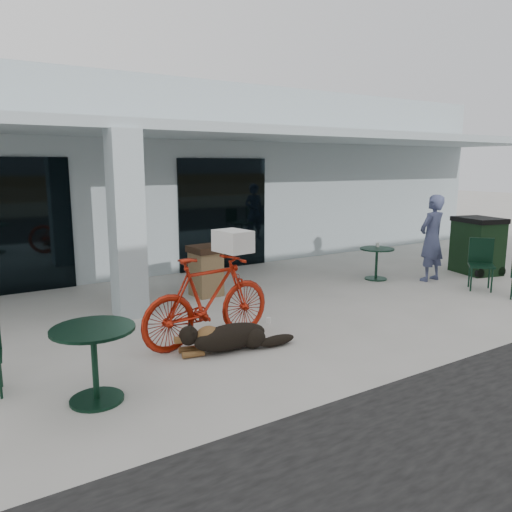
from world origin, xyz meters
TOP-DOWN VIEW (x-y plane):
  - ground at (0.00, 0.00)m, footprint 80.00×80.00m
  - building at (0.00, 8.50)m, footprint 22.00×7.00m
  - storefront_glass_right at (1.80, 4.98)m, footprint 2.40×0.06m
  - column at (-1.50, 2.30)m, footprint 0.50×0.50m
  - overhang at (0.00, 3.60)m, footprint 22.00×2.80m
  - bicycle at (-0.97, 0.40)m, footprint 2.20×0.86m
  - laundry_basket at (-0.53, 0.45)m, footprint 0.46×0.58m
  - dog at (-0.86, -0.04)m, footprint 1.34×0.68m
  - cup_near_dog at (0.25, 0.67)m, footprint 0.08×0.08m
  - cafe_table_near at (-2.85, -0.57)m, footprint 1.11×1.11m
  - cafe_table_far at (4.06, 2.00)m, footprint 0.84×0.84m
  - cafe_chair_far_b at (5.17, 0.16)m, footprint 0.71×0.70m
  - person at (5.00, 1.28)m, footprint 0.73×0.50m
  - cup_on_table at (4.20, 2.12)m, footprint 0.08×0.08m
  - trash_receptacle at (0.20, 2.80)m, footprint 0.63×0.63m
  - wheeled_bin at (6.56, 1.20)m, footprint 1.04×1.20m

SIDE VIEW (x-z plane):
  - ground at x=0.00m, z-range 0.00..0.00m
  - cup_near_dog at x=0.25m, z-range 0.00..0.10m
  - dog at x=-0.86m, z-range 0.00..0.43m
  - cafe_table_far at x=4.06m, z-range 0.00..0.71m
  - cafe_table_near at x=-2.85m, z-range 0.00..0.84m
  - trash_receptacle at x=0.20m, z-range 0.00..0.99m
  - cafe_chair_far_b at x=5.17m, z-range 0.00..1.06m
  - bicycle at x=-0.97m, z-range 0.00..1.29m
  - wheeled_bin at x=6.56m, z-range 0.00..1.33m
  - cup_on_table at x=4.20m, z-range 0.71..0.81m
  - person at x=5.00m, z-range 0.00..1.91m
  - storefront_glass_right at x=1.80m, z-range 0.00..2.70m
  - laundry_basket at x=-0.53m, z-range 1.29..1.61m
  - column at x=-1.50m, z-range 0.00..3.12m
  - building at x=0.00m, z-range 0.00..4.50m
  - overhang at x=0.00m, z-range 3.12..3.30m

